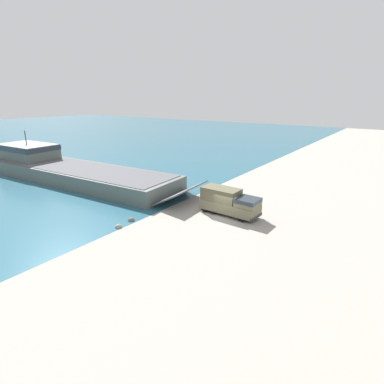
{
  "coord_description": "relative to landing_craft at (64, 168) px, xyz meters",
  "views": [
    {
      "loc": [
        -27.09,
        -15.36,
        12.94
      ],
      "look_at": [
        0.89,
        4.68,
        1.99
      ],
      "focal_mm": 28.0,
      "sensor_mm": 36.0,
      "label": 1
    }
  ],
  "objects": [
    {
      "name": "ground_plane",
      "position": [
        -0.03,
        -30.19,
        -1.73
      ],
      "size": [
        240.0,
        240.0,
        0.0
      ],
      "primitive_type": "plane",
      "color": "#9E998E"
    },
    {
      "name": "landing_craft",
      "position": [
        0.0,
        0.0,
        0.0
      ],
      "size": [
        11.53,
        41.25,
        7.27
      ],
      "rotation": [
        0.0,
        0.0,
        0.07
      ],
      "color": "#56605B",
      "rests_on": "ground_plane"
    },
    {
      "name": "military_truck",
      "position": [
        1.51,
        -30.29,
        -0.21
      ],
      "size": [
        2.65,
        6.98,
        2.97
      ],
      "rotation": [
        0.0,
        0.0,
        -1.6
      ],
      "color": "#6B664C",
      "rests_on": "ground_plane"
    },
    {
      "name": "soldier_on_ramp",
      "position": [
        4.29,
        -28.36,
        -0.77
      ],
      "size": [
        0.5,
        0.4,
        1.67
      ],
      "rotation": [
        0.0,
        0.0,
        1.16
      ],
      "color": "#475638",
      "rests_on": "ground_plane"
    },
    {
      "name": "cargo_crate",
      "position": [
        3.75,
        -31.15,
        -1.37
      ],
      "size": [
        0.93,
        1.03,
        0.72
      ],
      "primitive_type": "cube",
      "rotation": [
        0.0,
        0.0,
        -0.28
      ],
      "color": "#566042",
      "rests_on": "ground_plane"
    },
    {
      "name": "shoreline_rock_a",
      "position": [
        -8.41,
        -22.75,
        -1.73
      ],
      "size": [
        0.74,
        0.74,
        0.74
      ],
      "primitive_type": "sphere",
      "color": "gray",
      "rests_on": "ground_plane"
    },
    {
      "name": "shoreline_rock_b",
      "position": [
        -6.37,
        -22.49,
        -1.73
      ],
      "size": [
        0.74,
        0.74,
        0.74
      ],
      "primitive_type": "sphere",
      "color": "#66605B",
      "rests_on": "ground_plane"
    }
  ]
}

